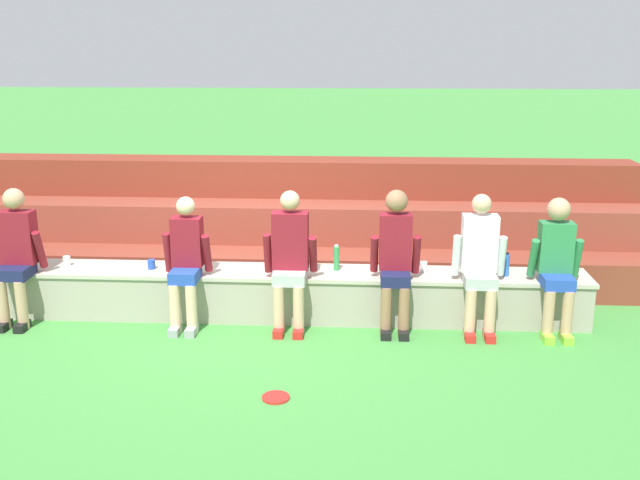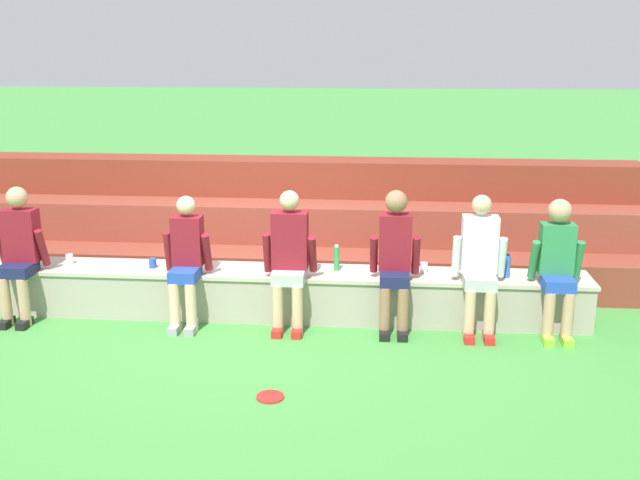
{
  "view_description": "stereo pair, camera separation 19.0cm",
  "coord_description": "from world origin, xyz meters",
  "px_view_note": "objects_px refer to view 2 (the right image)",
  "views": [
    {
      "loc": [
        1.22,
        -7.06,
        2.87
      ],
      "look_at": [
        0.77,
        0.27,
        0.86
      ],
      "focal_mm": 40.94,
      "sensor_mm": 36.0,
      "label": 1
    },
    {
      "loc": [
        1.41,
        -7.04,
        2.87
      ],
      "look_at": [
        0.77,
        0.27,
        0.86
      ],
      "focal_mm": 40.94,
      "sensor_mm": 36.0,
      "label": 2
    }
  ],
  "objects_px": {
    "person_far_right": "(480,262)",
    "water_bottle_mid_right": "(337,258)",
    "person_left_of_center": "(186,259)",
    "person_rightmost_edge": "(557,264)",
    "plastic_cup_right_end": "(153,263)",
    "plastic_cup_left_end": "(424,268)",
    "frisbee": "(270,397)",
    "water_bottle_near_right": "(507,266)",
    "plastic_cup_middle": "(70,259)",
    "person_far_left": "(19,250)",
    "person_center": "(289,257)",
    "person_right_of_center": "(395,257)"
  },
  "relations": [
    {
      "from": "person_far_right",
      "to": "water_bottle_mid_right",
      "type": "height_order",
      "value": "person_far_right"
    },
    {
      "from": "person_left_of_center",
      "to": "person_rightmost_edge",
      "type": "height_order",
      "value": "person_rightmost_edge"
    },
    {
      "from": "plastic_cup_right_end",
      "to": "plastic_cup_left_end",
      "type": "height_order",
      "value": "plastic_cup_left_end"
    },
    {
      "from": "frisbee",
      "to": "water_bottle_near_right",
      "type": "bearing_deg",
      "value": 39.97
    },
    {
      "from": "person_far_right",
      "to": "person_rightmost_edge",
      "type": "xyz_separation_m",
      "value": [
        0.76,
        0.01,
        -0.0
      ]
    },
    {
      "from": "water_bottle_mid_right",
      "to": "plastic_cup_left_end",
      "type": "height_order",
      "value": "water_bottle_mid_right"
    },
    {
      "from": "plastic_cup_middle",
      "to": "plastic_cup_right_end",
      "type": "bearing_deg",
      "value": -3.47
    },
    {
      "from": "person_far_left",
      "to": "person_rightmost_edge",
      "type": "bearing_deg",
      "value": 0.41
    },
    {
      "from": "person_center",
      "to": "person_right_of_center",
      "type": "distance_m",
      "value": 1.07
    },
    {
      "from": "water_bottle_near_right",
      "to": "person_far_right",
      "type": "bearing_deg",
      "value": -143.28
    },
    {
      "from": "plastic_cup_middle",
      "to": "frisbee",
      "type": "height_order",
      "value": "plastic_cup_middle"
    },
    {
      "from": "person_far_right",
      "to": "person_left_of_center",
      "type": "bearing_deg",
      "value": -179.26
    },
    {
      "from": "person_far_left",
      "to": "plastic_cup_middle",
      "type": "distance_m",
      "value": 0.54
    },
    {
      "from": "plastic_cup_right_end",
      "to": "frisbee",
      "type": "bearing_deg",
      "value": -49.98
    },
    {
      "from": "plastic_cup_right_end",
      "to": "frisbee",
      "type": "height_order",
      "value": "plastic_cup_right_end"
    },
    {
      "from": "person_rightmost_edge",
      "to": "water_bottle_mid_right",
      "type": "relative_size",
      "value": 4.92
    },
    {
      "from": "person_rightmost_edge",
      "to": "plastic_cup_left_end",
      "type": "distance_m",
      "value": 1.34
    },
    {
      "from": "person_far_right",
      "to": "plastic_cup_middle",
      "type": "relative_size",
      "value": 13.37
    },
    {
      "from": "person_left_of_center",
      "to": "plastic_cup_middle",
      "type": "height_order",
      "value": "person_left_of_center"
    },
    {
      "from": "person_far_right",
      "to": "water_bottle_near_right",
      "type": "distance_m",
      "value": 0.41
    },
    {
      "from": "person_far_right",
      "to": "water_bottle_mid_right",
      "type": "bearing_deg",
      "value": 167.45
    },
    {
      "from": "person_far_right",
      "to": "frisbee",
      "type": "xyz_separation_m",
      "value": [
        -1.87,
        -1.6,
        -0.74
      ]
    },
    {
      "from": "person_left_of_center",
      "to": "person_far_left",
      "type": "bearing_deg",
      "value": 179.89
    },
    {
      "from": "person_far_left",
      "to": "person_left_of_center",
      "type": "height_order",
      "value": "person_far_left"
    },
    {
      "from": "person_far_left",
      "to": "plastic_cup_left_end",
      "type": "bearing_deg",
      "value": 4.83
    },
    {
      "from": "person_far_left",
      "to": "person_left_of_center",
      "type": "bearing_deg",
      "value": -0.11
    },
    {
      "from": "person_far_left",
      "to": "person_far_right",
      "type": "height_order",
      "value": "person_far_left"
    },
    {
      "from": "person_left_of_center",
      "to": "plastic_cup_middle",
      "type": "bearing_deg",
      "value": 166.28
    },
    {
      "from": "person_center",
      "to": "plastic_cup_right_end",
      "type": "distance_m",
      "value": 1.55
    },
    {
      "from": "person_far_left",
      "to": "plastic_cup_middle",
      "type": "relative_size",
      "value": 13.46
    },
    {
      "from": "person_right_of_center",
      "to": "plastic_cup_right_end",
      "type": "xyz_separation_m",
      "value": [
        -2.58,
        0.24,
        -0.21
      ]
    },
    {
      "from": "water_bottle_near_right",
      "to": "person_center",
      "type": "bearing_deg",
      "value": -173.02
    },
    {
      "from": "water_bottle_near_right",
      "to": "person_right_of_center",
      "type": "bearing_deg",
      "value": -168.84
    },
    {
      "from": "person_right_of_center",
      "to": "plastic_cup_left_end",
      "type": "distance_m",
      "value": 0.49
    },
    {
      "from": "water_bottle_mid_right",
      "to": "frisbee",
      "type": "distance_m",
      "value": 2.07
    },
    {
      "from": "person_right_of_center",
      "to": "person_rightmost_edge",
      "type": "bearing_deg",
      "value": -0.04
    },
    {
      "from": "person_far_right",
      "to": "person_rightmost_edge",
      "type": "height_order",
      "value": "person_far_right"
    },
    {
      "from": "person_far_right",
      "to": "person_rightmost_edge",
      "type": "distance_m",
      "value": 0.76
    },
    {
      "from": "person_far_left",
      "to": "plastic_cup_left_end",
      "type": "relative_size",
      "value": 13.04
    },
    {
      "from": "person_far_right",
      "to": "frisbee",
      "type": "relative_size",
      "value": 6.06
    },
    {
      "from": "person_right_of_center",
      "to": "frisbee",
      "type": "height_order",
      "value": "person_right_of_center"
    },
    {
      "from": "person_right_of_center",
      "to": "plastic_cup_right_end",
      "type": "height_order",
      "value": "person_right_of_center"
    },
    {
      "from": "plastic_cup_right_end",
      "to": "plastic_cup_left_end",
      "type": "relative_size",
      "value": 0.93
    },
    {
      "from": "person_center",
      "to": "person_rightmost_edge",
      "type": "height_order",
      "value": "person_center"
    },
    {
      "from": "person_left_of_center",
      "to": "plastic_cup_middle",
      "type": "distance_m",
      "value": 1.44
    },
    {
      "from": "person_far_left",
      "to": "water_bottle_near_right",
      "type": "relative_size",
      "value": 5.61
    },
    {
      "from": "person_left_of_center",
      "to": "person_right_of_center",
      "type": "height_order",
      "value": "person_right_of_center"
    },
    {
      "from": "person_far_left",
      "to": "water_bottle_near_right",
      "type": "xyz_separation_m",
      "value": [
        5.07,
        0.27,
        -0.12
      ]
    },
    {
      "from": "person_rightmost_edge",
      "to": "frisbee",
      "type": "relative_size",
      "value": 5.94
    },
    {
      "from": "plastic_cup_right_end",
      "to": "water_bottle_near_right",
      "type": "bearing_deg",
      "value": -0.18
    }
  ]
}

